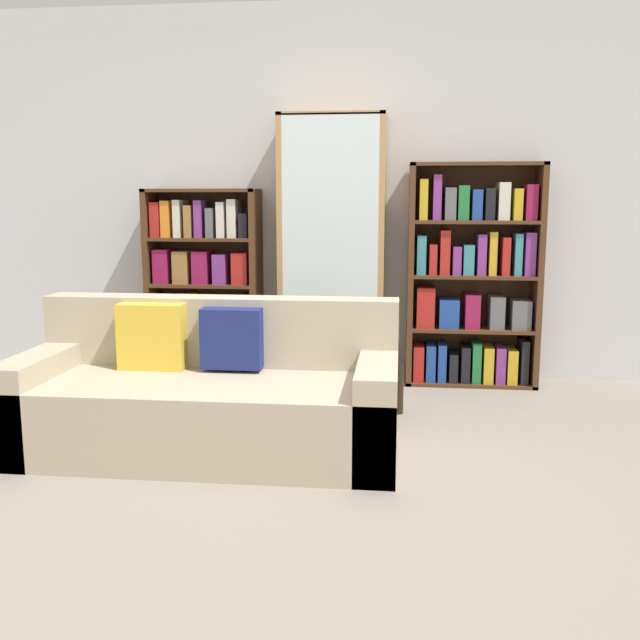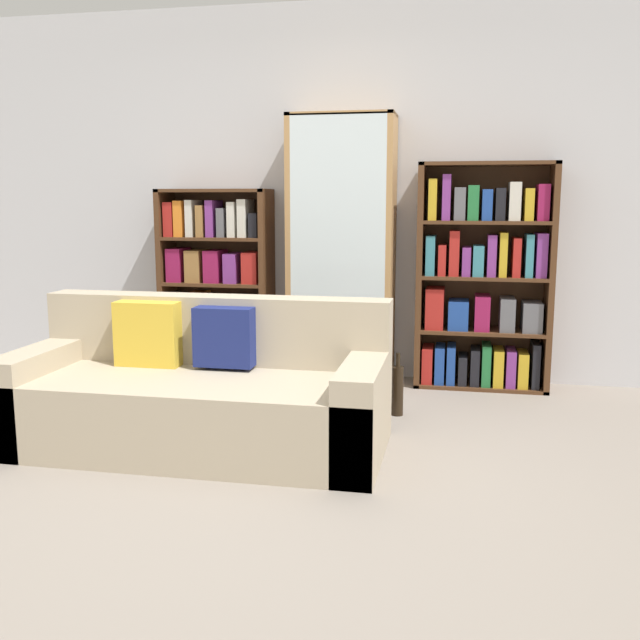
{
  "view_description": "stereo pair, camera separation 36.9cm",
  "coord_description": "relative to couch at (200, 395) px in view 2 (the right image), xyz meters",
  "views": [
    {
      "loc": [
        0.58,
        -3.01,
        1.31
      ],
      "look_at": [
        0.09,
        1.28,
        0.58
      ],
      "focal_mm": 40.0,
      "sensor_mm": 36.0,
      "label": 1
    },
    {
      "loc": [
        0.94,
        -2.96,
        1.31
      ],
      "look_at": [
        0.09,
        1.28,
        0.58
      ],
      "focal_mm": 40.0,
      "sensor_mm": 36.0,
      "label": 2
    }
  ],
  "objects": [
    {
      "name": "ground_plane",
      "position": [
        0.42,
        -0.55,
        -0.28
      ],
      "size": [
        16.0,
        16.0,
        0.0
      ],
      "primitive_type": "plane",
      "color": "gray"
    },
    {
      "name": "wall_back",
      "position": [
        0.42,
        1.74,
        1.07
      ],
      "size": [
        6.03,
        0.06,
        2.7
      ],
      "color": "silver",
      "rests_on": "ground"
    },
    {
      "name": "couch",
      "position": [
        0.0,
        0.0,
        0.0
      ],
      "size": [
        1.98,
        0.85,
        0.78
      ],
      "color": "tan",
      "rests_on": "ground"
    },
    {
      "name": "bookshelf_left",
      "position": [
        -0.44,
        1.54,
        0.4
      ],
      "size": [
        0.82,
        0.32,
        1.39
      ],
      "color": "#4C2D19",
      "rests_on": "ground"
    },
    {
      "name": "display_cabinet",
      "position": [
        0.51,
        1.52,
        0.66
      ],
      "size": [
        0.74,
        0.36,
        1.9
      ],
      "color": "#AD7F4C",
      "rests_on": "ground"
    },
    {
      "name": "bookshelf_right",
      "position": [
        1.51,
        1.54,
        0.46
      ],
      "size": [
        0.92,
        0.32,
        1.56
      ],
      "color": "#4C2D19",
      "rests_on": "ground"
    },
    {
      "name": "wine_bottle",
      "position": [
        0.99,
        0.74,
        -0.12
      ],
      "size": [
        0.07,
        0.07,
        0.39
      ],
      "color": "black",
      "rests_on": "ground"
    }
  ]
}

